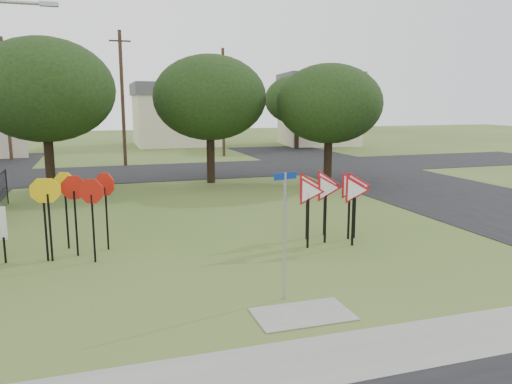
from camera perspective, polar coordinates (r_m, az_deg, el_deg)
ground at (r=12.67m, az=1.05°, el=-9.63°), size 140.00×140.00×0.00m
sidewalk at (r=9.13m, az=10.02°, el=-17.98°), size 30.00×1.60×0.02m
street_right at (r=26.88m, az=18.66°, el=0.49°), size 8.00×50.00×0.02m
street_far at (r=31.81m, az=-10.66°, el=2.28°), size 60.00×8.00×0.02m
curb_pad at (r=10.59m, az=5.36°, el=-13.74°), size 2.00×1.20×0.02m
street_name_sign at (r=10.83m, az=3.30°, el=-4.06°), size 0.57×0.18×2.84m
stop_sign_cluster at (r=14.78m, az=-20.32°, el=-0.43°), size 2.24×1.96×2.32m
yield_sign_cluster at (r=15.61m, az=8.73°, el=0.23°), size 2.73×1.91×2.21m
far_pole_a at (r=35.33m, az=-15.02°, el=10.36°), size 1.40×0.24×9.00m
far_pole_b at (r=40.50m, az=-3.75°, el=10.26°), size 1.40×0.24×8.50m
far_pole_c at (r=41.74m, az=-26.64°, el=9.56°), size 1.40×0.24×9.00m
house_mid at (r=51.89m, az=-9.17°, el=8.81°), size 8.40×8.40×6.20m
house_right at (r=52.09m, az=7.13°, el=9.42°), size 8.30×8.30×7.20m
tree_near_left at (r=25.38m, az=-23.04°, el=10.67°), size 6.40×6.40×7.27m
tree_near_mid at (r=26.93m, az=-5.31°, el=10.68°), size 6.00×6.00×6.80m
tree_near_right at (r=27.02m, az=8.38°, el=9.94°), size 5.60×5.60×6.33m
tree_far_right at (r=46.82m, az=4.72°, el=10.47°), size 6.00×6.00×6.80m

